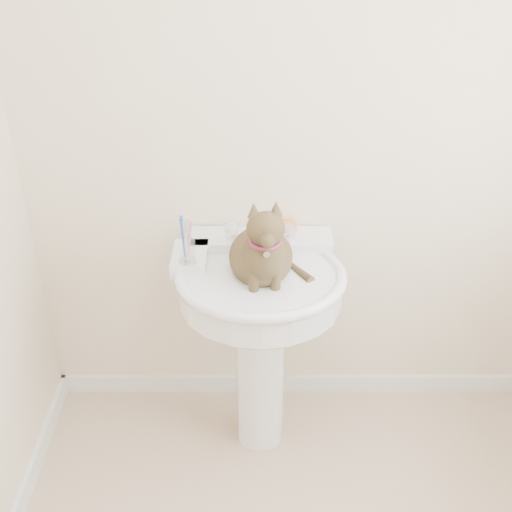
{
  "coord_description": "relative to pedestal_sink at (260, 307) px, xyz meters",
  "views": [
    {
      "loc": [
        -0.19,
        -1.15,
        2.15
      ],
      "look_at": [
        -0.19,
        0.8,
        0.93
      ],
      "focal_mm": 45.0,
      "sensor_mm": 36.0,
      "label": 1
    }
  ],
  "objects": [
    {
      "name": "baseboard_back",
      "position": [
        0.18,
        0.28,
        -0.66
      ],
      "size": [
        2.2,
        0.02,
        0.09
      ],
      "primitive_type": "cube",
      "color": "white",
      "rests_on": "floor"
    },
    {
      "name": "faucet",
      "position": [
        0.0,
        0.16,
        0.24
      ],
      "size": [
        0.28,
        0.12,
        0.14
      ],
      "color": "silver",
      "rests_on": "pedestal_sink"
    },
    {
      "name": "pedestal_sink",
      "position": [
        0.0,
        0.0,
        0.0
      ],
      "size": [
        0.65,
        0.64,
        0.89
      ],
      "color": "white",
      "rests_on": "floor"
    },
    {
      "name": "soap_bar",
      "position": [
        0.1,
        0.25,
        0.21
      ],
      "size": [
        0.1,
        0.07,
        0.03
      ],
      "primitive_type": "cube",
      "rotation": [
        0.0,
        0.0,
        0.2
      ],
      "color": "#F3501A",
      "rests_on": "pedestal_sink"
    },
    {
      "name": "wall_back",
      "position": [
        0.18,
        0.29,
        0.55
      ],
      "size": [
        2.2,
        0.0,
        2.5
      ],
      "primitive_type": null,
      "color": "beige",
      "rests_on": "ground"
    },
    {
      "name": "cat",
      "position": [
        0.01,
        -0.02,
        0.25
      ],
      "size": [
        0.25,
        0.32,
        0.47
      ],
      "rotation": [
        0.0,
        0.0,
        0.11
      ],
      "color": "brown",
      "rests_on": "pedestal_sink"
    },
    {
      "name": "toothbrush_cup",
      "position": [
        -0.26,
        0.01,
        0.24
      ],
      "size": [
        0.07,
        0.07,
        0.19
      ],
      "rotation": [
        0.0,
        0.0,
        -0.14
      ],
      "color": "silver",
      "rests_on": "pedestal_sink"
    }
  ]
}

